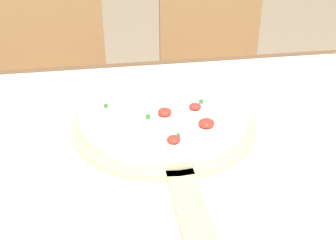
{
  "coord_description": "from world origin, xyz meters",
  "views": [
    {
      "loc": [
        -0.11,
        -0.58,
        1.18
      ],
      "look_at": [
        0.0,
        0.09,
        0.8
      ],
      "focal_mm": 45.0,
      "sensor_mm": 36.0,
      "label": 1
    }
  ],
  "objects_px": {
    "pizza_peel": "(168,130)",
    "chair_right": "(211,83)",
    "chair_left": "(58,94)",
    "pizza": "(166,115)"
  },
  "relations": [
    {
      "from": "chair_left",
      "to": "pizza",
      "type": "bearing_deg",
      "value": -73.72
    },
    {
      "from": "chair_left",
      "to": "chair_right",
      "type": "distance_m",
      "value": 0.58
    },
    {
      "from": "chair_left",
      "to": "chair_right",
      "type": "xyz_separation_m",
      "value": [
        0.58,
        0.0,
        0.0
      ]
    },
    {
      "from": "chair_right",
      "to": "pizza",
      "type": "bearing_deg",
      "value": -108.37
    },
    {
      "from": "pizza",
      "to": "chair_left",
      "type": "distance_m",
      "value": 0.83
    },
    {
      "from": "pizza",
      "to": "chair_left",
      "type": "height_order",
      "value": "chair_left"
    },
    {
      "from": "pizza_peel",
      "to": "chair_right",
      "type": "distance_m",
      "value": 0.85
    },
    {
      "from": "pizza_peel",
      "to": "chair_left",
      "type": "bearing_deg",
      "value": 110.35
    },
    {
      "from": "pizza_peel",
      "to": "chair_right",
      "type": "xyz_separation_m",
      "value": [
        0.3,
        0.76,
        -0.27
      ]
    },
    {
      "from": "pizza_peel",
      "to": "chair_right",
      "type": "bearing_deg",
      "value": 68.61
    }
  ]
}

